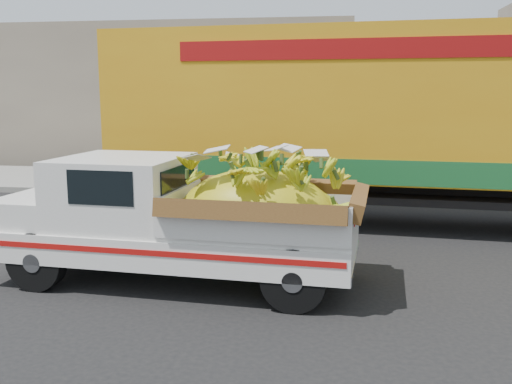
# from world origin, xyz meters

# --- Properties ---
(ground) EXTENTS (100.00, 100.00, 0.00)m
(ground) POSITION_xyz_m (0.00, 0.00, 0.00)
(ground) COLOR black
(ground) RESTS_ON ground
(curb) EXTENTS (60.00, 0.25, 0.15)m
(curb) POSITION_xyz_m (0.00, 6.73, 0.07)
(curb) COLOR gray
(curb) RESTS_ON ground
(sidewalk) EXTENTS (60.00, 4.00, 0.14)m
(sidewalk) POSITION_xyz_m (0.00, 8.83, 0.07)
(sidewalk) COLOR gray
(sidewalk) RESTS_ON ground
(building_left) EXTENTS (18.00, 6.00, 5.00)m
(building_left) POSITION_xyz_m (-8.00, 14.73, 2.50)
(building_left) COLOR gray
(building_left) RESTS_ON ground
(pickup_truck) EXTENTS (5.04, 2.16, 1.72)m
(pickup_truck) POSITION_xyz_m (-1.17, 0.28, 0.93)
(pickup_truck) COLOR black
(pickup_truck) RESTS_ON ground
(semi_trailer) EXTENTS (12.04, 3.51, 3.80)m
(semi_trailer) POSITION_xyz_m (2.01, 4.27, 2.12)
(semi_trailer) COLOR black
(semi_trailer) RESTS_ON ground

